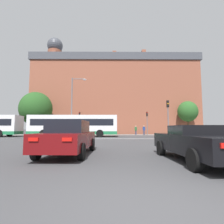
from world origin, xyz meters
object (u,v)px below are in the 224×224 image
object	(u,v)px
traffic_light_far_left	(79,119)
pedestrian_walking_west	(144,129)
pedestrian_walking_east	(136,129)
car_saloon_left	(69,137)
street_lamp_junction	(74,101)
pedestrian_waiting	(54,130)
car_roadster_right	(196,142)
bus_crossing_lead	(74,125)
traffic_light_far_right	(147,119)
traffic_light_near_right	(168,113)

from	to	relation	value
traffic_light_far_left	pedestrian_walking_west	world-z (taller)	traffic_light_far_left
traffic_light_far_left	pedestrian_walking_east	bearing A→B (deg)	-0.60
car_saloon_left	street_lamp_junction	distance (m)	16.92
pedestrian_waiting	street_lamp_junction	bearing A→B (deg)	118.17
street_lamp_junction	pedestrian_walking_east	bearing A→B (deg)	37.60
car_roadster_right	street_lamp_junction	world-z (taller)	street_lamp_junction
car_roadster_right	traffic_light_far_left	size ratio (longest dim) A/B	1.17
car_roadster_right	bus_crossing_lead	bearing A→B (deg)	112.87
traffic_light_far_left	bus_crossing_lead	bearing A→B (deg)	-86.53
bus_crossing_lead	pedestrian_walking_west	world-z (taller)	bus_crossing_lead
car_saloon_left	pedestrian_walking_west	world-z (taller)	pedestrian_walking_west
traffic_light_far_left	pedestrian_walking_east	size ratio (longest dim) A/B	2.50
car_roadster_right	pedestrian_waiting	bearing A→B (deg)	116.47
street_lamp_junction	pedestrian_walking_east	world-z (taller)	street_lamp_junction
car_saloon_left	traffic_light_far_right	bearing A→B (deg)	71.60
car_roadster_right	pedestrian_walking_east	size ratio (longest dim) A/B	2.92
street_lamp_junction	traffic_light_far_right	bearing A→B (deg)	30.69
pedestrian_walking_east	bus_crossing_lead	bearing A→B (deg)	-93.82
car_roadster_right	car_saloon_left	bearing A→B (deg)	159.98
bus_crossing_lead	pedestrian_waiting	size ratio (longest dim) A/B	7.61
traffic_light_near_right	street_lamp_junction	distance (m)	12.62
car_roadster_right	pedestrian_walking_west	world-z (taller)	pedestrian_walking_west
pedestrian_waiting	pedestrian_walking_west	bearing A→B (deg)	173.35
traffic_light_far_left	traffic_light_far_right	world-z (taller)	traffic_light_far_left
pedestrian_waiting	traffic_light_far_left	bearing A→B (deg)	175.93
car_saloon_left	bus_crossing_lead	distance (m)	17.13
pedestrian_waiting	pedestrian_walking_east	size ratio (longest dim) A/B	0.97
car_saloon_left	traffic_light_far_right	size ratio (longest dim) A/B	1.15
traffic_light_far_left	traffic_light_near_right	distance (m)	16.88
car_roadster_right	pedestrian_walking_east	distance (m)	25.23
pedestrian_walking_east	pedestrian_walking_west	bearing A→B (deg)	46.98
car_saloon_left	bus_crossing_lead	bearing A→B (deg)	102.99
traffic_light_far_left	street_lamp_junction	size ratio (longest dim) A/B	0.50
car_saloon_left	pedestrian_walking_west	size ratio (longest dim) A/B	2.81
bus_crossing_lead	traffic_light_far_left	size ratio (longest dim) A/B	2.95
traffic_light_far_right	car_saloon_left	bearing A→B (deg)	-110.07
street_lamp_junction	bus_crossing_lead	bearing A→B (deg)	100.13
car_saloon_left	pedestrian_walking_east	distance (m)	24.38
traffic_light_far_right	pedestrian_walking_west	distance (m)	1.90
car_roadster_right	bus_crossing_lead	distance (m)	20.29
car_saloon_left	traffic_light_near_right	size ratio (longest dim) A/B	1.07
street_lamp_junction	car_saloon_left	bearing A→B (deg)	-78.62
car_saloon_left	traffic_light_far_right	distance (m)	24.54
pedestrian_walking_east	pedestrian_waiting	bearing A→B (deg)	-128.00
traffic_light_near_right	pedestrian_walking_east	world-z (taller)	traffic_light_near_right
traffic_light_near_right	pedestrian_walking_west	xyz separation A→B (m)	(-0.70, 11.29, -1.98)
traffic_light_near_right	pedestrian_waiting	bearing A→B (deg)	146.19
traffic_light_far_right	traffic_light_near_right	distance (m)	10.87
traffic_light_near_right	pedestrian_walking_east	distance (m)	11.78
traffic_light_far_right	traffic_light_near_right	bearing A→B (deg)	-89.05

